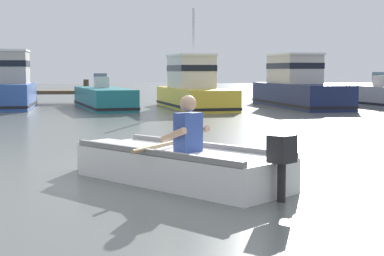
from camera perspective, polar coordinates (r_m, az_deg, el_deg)
The scene contains 6 objects.
ground_plane at distance 9.07m, azimuth 3.62°, elevation -4.08°, with size 120.00×120.00×0.00m, color slate.
rowboat_with_person at distance 8.05m, azimuth -1.50°, elevation -3.49°, with size 2.84×3.25×1.19m.
moored_boat_blue at distance 24.77m, azimuth -16.94°, elevation 3.80°, with size 1.88×4.59×2.34m.
moored_boat_teal at distance 24.00m, azimuth -8.48°, elevation 2.80°, with size 2.67×6.13×1.39m.
moored_boat_yellow at distance 23.98m, azimuth 0.10°, elevation 3.83°, with size 2.62×6.35×3.97m.
moored_boat_navy at distance 25.18m, azimuth 10.08°, elevation 3.89°, with size 2.37×6.92×2.22m.
Camera 1 is at (-1.76, -8.77, 1.52)m, focal length 55.59 mm.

